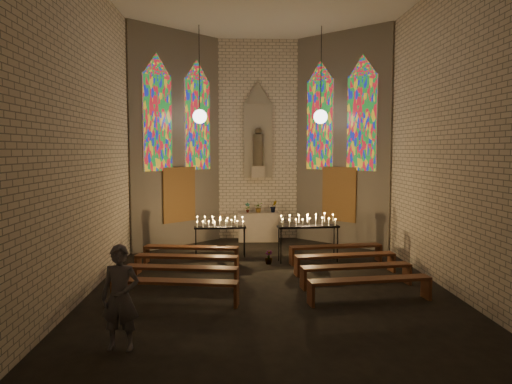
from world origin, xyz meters
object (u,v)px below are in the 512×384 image
votive_stand_right (308,223)px  visitor (120,297)px  votive_stand_left (220,225)px  altar (259,227)px  aisle_flower_pot (269,257)px

votive_stand_right → visitor: visitor is taller
votive_stand_left → votive_stand_right: votive_stand_right is taller
votive_stand_left → visitor: bearing=-104.5°
altar → visitor: bearing=-105.5°
aisle_flower_pot → votive_stand_right: (1.13, 0.29, 0.91)m
aisle_flower_pot → votive_stand_left: bearing=143.9°
votive_stand_left → visitor: 6.95m
altar → votive_stand_left: votive_stand_left is taller
altar → votive_stand_right: size_ratio=0.79×
votive_stand_right → visitor: size_ratio=1.06×
votive_stand_left → votive_stand_right: (2.51, -0.71, 0.13)m
aisle_flower_pot → votive_stand_right: size_ratio=0.21×
votive_stand_left → visitor: (-1.34, -6.81, -0.12)m
votive_stand_left → aisle_flower_pot: bearing=-39.4°
aisle_flower_pot → visitor: bearing=-115.0°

